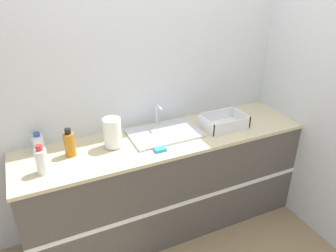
{
  "coord_description": "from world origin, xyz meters",
  "views": [
    {
      "loc": [
        -0.99,
        -1.89,
        2.27
      ],
      "look_at": [
        0.0,
        0.27,
        1.06
      ],
      "focal_mm": 35.0,
      "sensor_mm": 36.0,
      "label": 1
    }
  ],
  "objects": [
    {
      "name": "counter_cabinet",
      "position": [
        0.0,
        0.3,
        0.47
      ],
      "size": [
        2.46,
        0.62,
        0.94
      ],
      "color": "#514C47",
      "rests_on": "ground_plane"
    },
    {
      "name": "wall_right",
      "position": [
        1.25,
        0.3,
        1.3
      ],
      "size": [
        0.06,
        2.6,
        2.6
      ],
      "color": "silver",
      "rests_on": "ground_plane"
    },
    {
      "name": "sponge",
      "position": [
        -0.13,
        0.12,
        0.95
      ],
      "size": [
        0.09,
        0.06,
        0.02
      ],
      "color": "#3399BF",
      "rests_on": "counter_cabinet"
    },
    {
      "name": "paper_towel_roll",
      "position": [
        -0.44,
        0.34,
        1.06
      ],
      "size": [
        0.14,
        0.14,
        0.24
      ],
      "color": "#4C4C51",
      "rests_on": "counter_cabinet"
    },
    {
      "name": "bottle_clear",
      "position": [
        -0.98,
        0.52,
        1.01
      ],
      "size": [
        0.09,
        0.09,
        0.16
      ],
      "color": "silver",
      "rests_on": "counter_cabinet"
    },
    {
      "name": "sink",
      "position": [
        0.01,
        0.36,
        0.95
      ],
      "size": [
        0.6,
        0.39,
        0.22
      ],
      "color": "silver",
      "rests_on": "counter_cabinet"
    },
    {
      "name": "bottle_amber",
      "position": [
        -0.77,
        0.35,
        1.04
      ],
      "size": [
        0.08,
        0.08,
        0.22
      ],
      "color": "#B26B19",
      "rests_on": "counter_cabinet"
    },
    {
      "name": "wall_back",
      "position": [
        0.0,
        0.63,
        1.3
      ],
      "size": [
        4.83,
        0.06,
        2.6
      ],
      "color": "silver",
      "rests_on": "ground_plane"
    },
    {
      "name": "ground_plane",
      "position": [
        0.0,
        0.0,
        0.0
      ],
      "size": [
        12.0,
        12.0,
        0.0
      ],
      "primitive_type": "plane",
      "color": "#937A56"
    },
    {
      "name": "dish_rack",
      "position": [
        0.54,
        0.26,
        0.98
      ],
      "size": [
        0.38,
        0.26,
        0.11
      ],
      "color": "white",
      "rests_on": "counter_cabinet"
    },
    {
      "name": "bottle_white_spray",
      "position": [
        -0.98,
        0.19,
        1.04
      ],
      "size": [
        0.08,
        0.08,
        0.22
      ],
      "color": "white",
      "rests_on": "counter_cabinet"
    }
  ]
}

